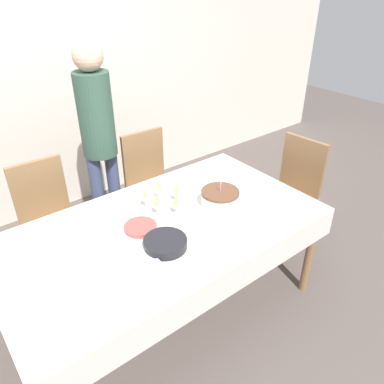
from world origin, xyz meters
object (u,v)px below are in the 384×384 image
at_px(dining_chair_far_right, 151,181).
at_px(plate_stack_dessert, 140,227).
at_px(dining_chair_far_left, 49,217).
at_px(plate_stack_main, 165,243).
at_px(champagne_tray, 163,200).
at_px(birthday_cake, 220,198).
at_px(dining_chair_right_end, 293,189).
at_px(person_standing, 98,129).

xyz_separation_m(dining_chair_far_right, plate_stack_dessert, (-0.60, -0.83, 0.24)).
height_order(dining_chair_far_left, dining_chair_far_right, same).
bearing_deg(dining_chair_far_left, plate_stack_dessert, -68.58).
height_order(dining_chair_far_left, plate_stack_main, dining_chair_far_left).
bearing_deg(plate_stack_dessert, champagne_tray, 22.46).
relative_size(champagne_tray, plate_stack_main, 1.37).
bearing_deg(birthday_cake, champagne_tray, 149.18).
bearing_deg(dining_chair_right_end, person_standing, 139.72).
bearing_deg(champagne_tray, plate_stack_main, -122.95).
distance_m(champagne_tray, plate_stack_dessert, 0.27).
height_order(dining_chair_far_right, champagne_tray, dining_chair_far_right).
bearing_deg(plate_stack_dessert, dining_chair_far_right, 54.37).
bearing_deg(birthday_cake, dining_chair_far_right, 89.18).
xyz_separation_m(dining_chair_right_end, champagne_tray, (-1.24, 0.15, 0.29)).
relative_size(birthday_cake, plate_stack_main, 1.02).
relative_size(dining_chair_far_left, dining_chair_right_end, 1.00).
height_order(dining_chair_far_right, person_standing, person_standing).
bearing_deg(plate_stack_dessert, dining_chair_right_end, -1.81).
height_order(dining_chair_far_left, dining_chair_right_end, same).
relative_size(dining_chair_far_right, champagne_tray, 2.75).
distance_m(dining_chair_far_right, birthday_cake, 0.97).
relative_size(champagne_tray, plate_stack_dessert, 1.72).
xyz_separation_m(birthday_cake, plate_stack_dessert, (-0.58, 0.10, -0.04)).
bearing_deg(dining_chair_far_left, person_standing, 17.54).
bearing_deg(dining_chair_right_end, plate_stack_main, -172.38).
distance_m(plate_stack_dessert, person_standing, 1.08).
relative_size(dining_chair_far_right, plate_stack_main, 3.77).
relative_size(dining_chair_far_left, dining_chair_far_right, 1.00).
height_order(plate_stack_dessert, person_standing, person_standing).
relative_size(dining_chair_right_end, person_standing, 0.56).
xyz_separation_m(dining_chair_right_end, plate_stack_dessert, (-1.49, 0.05, 0.24)).
distance_m(dining_chair_far_right, person_standing, 0.66).
bearing_deg(person_standing, champagne_tray, -89.56).
bearing_deg(dining_chair_far_right, dining_chair_far_left, 180.00).
xyz_separation_m(dining_chair_far_left, dining_chair_right_end, (1.82, -0.88, 0.00)).
bearing_deg(plate_stack_main, dining_chair_right_end, 7.62).
relative_size(birthday_cake, plate_stack_dessert, 1.27).
distance_m(birthday_cake, plate_stack_dessert, 0.59).
bearing_deg(plate_stack_main, birthday_cake, 14.49).
bearing_deg(dining_chair_far_right, birthday_cake, -90.82).
bearing_deg(person_standing, dining_chair_right_end, -40.28).
bearing_deg(dining_chair_far_right, person_standing, 153.33).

